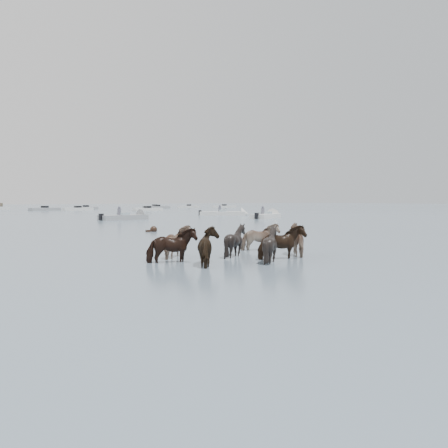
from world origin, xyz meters
TOP-DOWN VIEW (x-y plane):
  - ground at (0.00, 0.00)m, footprint 400.00×400.00m
  - pony_herd at (0.73, -0.14)m, footprint 6.14×3.97m
  - swimming_pony at (3.56, 13.49)m, footprint 0.72×0.44m
  - motorboat_c at (8.66, 30.66)m, footprint 5.48×2.63m
  - motorboat_d at (22.34, 26.19)m, footprint 5.39×4.10m
  - motorboat_e at (23.45, 35.58)m, footprint 5.93×4.60m

SIDE VIEW (x-z plane):
  - ground at x=0.00m, z-range 0.00..0.00m
  - swimming_pony at x=3.56m, z-range -0.12..0.32m
  - motorboat_e at x=23.45m, z-range -0.74..1.18m
  - motorboat_d at x=22.34m, z-range -0.73..1.19m
  - motorboat_c at x=8.66m, z-range -0.73..1.19m
  - pony_herd at x=0.73m, z-range -0.21..1.13m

